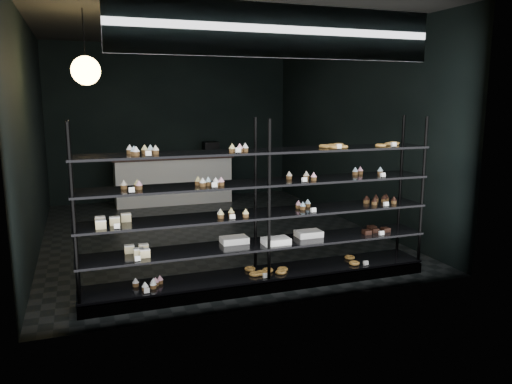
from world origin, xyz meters
TOP-DOWN VIEW (x-y plane):
  - room at (0.00, 0.00)m, footprint 5.01×6.01m
  - display_shelf at (-0.04, -2.45)m, footprint 4.00×0.50m
  - signage at (0.00, -2.93)m, footprint 3.30×0.05m
  - pendant_lamp at (-1.75, -0.93)m, footprint 0.35×0.35m
  - service_counter at (-0.10, 2.50)m, footprint 2.40×0.65m

SIDE VIEW (x-z plane):
  - service_counter at x=-0.10m, z-range -0.11..1.12m
  - display_shelf at x=-0.04m, z-range -0.33..1.58m
  - room at x=0.00m, z-range 0.00..3.20m
  - pendant_lamp at x=-1.75m, z-range 2.00..2.90m
  - signage at x=0.00m, z-range 2.50..3.00m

